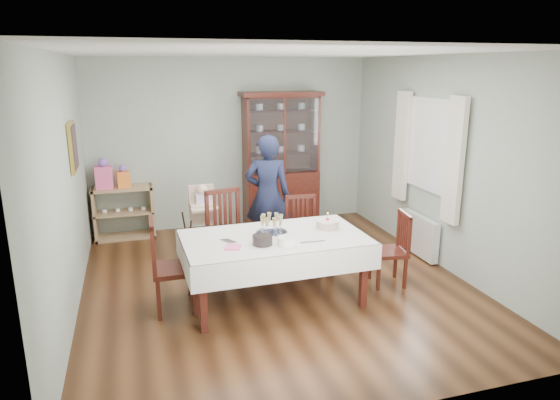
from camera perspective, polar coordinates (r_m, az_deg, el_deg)
name	(u,v)px	position (r m, az deg, el deg)	size (l,w,h in m)	color
floor	(276,283)	(6.17, -0.51, -9.43)	(5.00, 5.00, 0.00)	#593319
room_shell	(263,138)	(6.19, -1.92, 7.11)	(5.00, 5.00, 5.00)	#9EAA99
dining_table	(274,269)	(5.58, -0.64, -7.84)	(2.02, 1.19, 0.76)	#4A1B12
china_cabinet	(281,158)	(8.13, 0.12, 4.85)	(1.30, 0.48, 2.18)	#4A1B12
sideboard	(124,212)	(7.98, -17.40, -1.37)	(0.90, 0.38, 0.80)	tan
picture_frame	(73,147)	(6.30, -22.61, 5.61)	(0.04, 0.48, 0.58)	gold
window	(430,145)	(6.91, 16.80, 6.02)	(0.04, 1.02, 1.22)	white
curtain_left	(454,161)	(6.39, 19.30, 4.22)	(0.07, 0.30, 1.55)	silver
curtain_right	(402,146)	(7.42, 13.74, 6.01)	(0.07, 0.30, 1.55)	silver
radiator	(419,235)	(7.17, 15.65, -3.90)	(0.10, 0.80, 0.55)	white
chair_far_left	(230,251)	(6.29, -5.75, -5.86)	(0.57, 0.57, 1.08)	#4A1B12
chair_far_right	(303,248)	(6.49, 2.65, -5.52)	(0.47, 0.47, 0.95)	#4A1B12
chair_end_left	(174,284)	(5.52, -12.05, -9.33)	(0.47, 0.47, 1.03)	#4A1B12
chair_end_right	(389,263)	(6.19, 12.34, -7.05)	(0.46, 0.46, 0.89)	#4A1B12
woman	(268,196)	(6.83, -1.42, 0.50)	(0.62, 0.40, 1.69)	black
high_chair	(204,230)	(6.87, -8.70, -3.38)	(0.47, 0.47, 1.04)	black
champagne_tray	(272,228)	(5.53, -0.95, -3.19)	(0.35, 0.35, 0.21)	silver
birthday_cake	(327,225)	(5.69, 5.45, -2.85)	(0.29, 0.29, 0.20)	white
plate_stack_dark	(262,240)	(5.20, -2.01, -4.57)	(0.21, 0.21, 0.10)	black
plate_stack_white	(287,241)	(5.19, 0.76, -4.70)	(0.19, 0.19, 0.08)	white
napkin_stack	(233,247)	(5.13, -5.38, -5.39)	(0.15, 0.15, 0.02)	#FF5D98
cutlery	(225,241)	(5.32, -6.34, -4.70)	(0.11, 0.16, 0.01)	silver
cake_knife	(313,242)	(5.29, 3.76, -4.78)	(0.27, 0.02, 0.01)	silver
gift_bag_pink	(104,175)	(7.83, -19.48, 2.70)	(0.25, 0.17, 0.46)	#FF5D98
gift_bag_orange	(123,177)	(7.83, -17.46, 2.50)	(0.20, 0.15, 0.34)	orange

